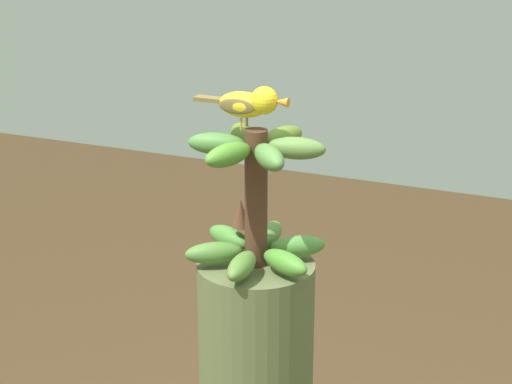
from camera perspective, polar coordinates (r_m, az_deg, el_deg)
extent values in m
cylinder|color=#4C2D1E|center=(1.78, 0.00, -0.43)|extent=(0.05, 0.05, 0.28)
ellipsoid|color=#4F7D34|center=(1.80, -2.67, -3.84)|extent=(0.10, 0.12, 0.04)
ellipsoid|color=#537E34|center=(1.74, -0.91, -4.68)|extent=(0.12, 0.05, 0.04)
ellipsoid|color=#4B8C2E|center=(1.76, 1.84, -4.46)|extent=(0.09, 0.12, 0.04)
ellipsoid|color=#4D8737|center=(1.83, 2.63, -3.43)|extent=(0.10, 0.12, 0.04)
ellipsoid|color=#527F34|center=(1.89, 0.83, -2.68)|extent=(0.12, 0.05, 0.04)
ellipsoid|color=#4A8733|center=(1.87, -1.73, -2.87)|extent=(0.09, 0.12, 0.04)
ellipsoid|color=#4F813B|center=(1.67, 0.84, 2.21)|extent=(0.12, 0.11, 0.04)
ellipsoid|color=#5B833D|center=(1.73, 2.53, 2.77)|extent=(0.07, 0.12, 0.04)
ellipsoid|color=#5B7C2A|center=(1.80, 1.65, 3.44)|extent=(0.12, 0.08, 0.04)
ellipsoid|color=#557B2B|center=(1.81, -0.77, 3.58)|extent=(0.12, 0.11, 0.04)
ellipsoid|color=#4C8139|center=(1.76, -2.48, 3.07)|extent=(0.07, 0.12, 0.04)
ellipsoid|color=#4D8A2A|center=(1.69, -1.76, 2.36)|extent=(0.12, 0.08, 0.04)
cone|color=brown|center=(1.82, -0.98, -1.33)|extent=(0.04, 0.04, 0.06)
cone|color=brown|center=(1.84, -0.22, -1.42)|extent=(0.04, 0.04, 0.06)
cylinder|color=#C68933|center=(1.73, -0.95, 4.30)|extent=(0.01, 0.00, 0.02)
cylinder|color=#C68933|center=(1.76, -0.57, 4.52)|extent=(0.00, 0.00, 0.02)
ellipsoid|color=yellow|center=(1.74, -0.76, 5.56)|extent=(0.05, 0.10, 0.05)
ellipsoid|color=brown|center=(1.72, -1.23, 5.41)|extent=(0.01, 0.07, 0.03)
ellipsoid|color=brown|center=(1.76, -0.60, 5.74)|extent=(0.01, 0.07, 0.03)
cube|color=brown|center=(1.77, -2.98, 5.86)|extent=(0.03, 0.06, 0.01)
sphere|color=yellow|center=(1.72, 0.58, 5.82)|extent=(0.05, 0.05, 0.05)
sphere|color=black|center=(1.73, 1.05, 6.07)|extent=(0.01, 0.01, 0.01)
cone|color=orange|center=(1.70, 1.65, 5.71)|extent=(0.02, 0.03, 0.02)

